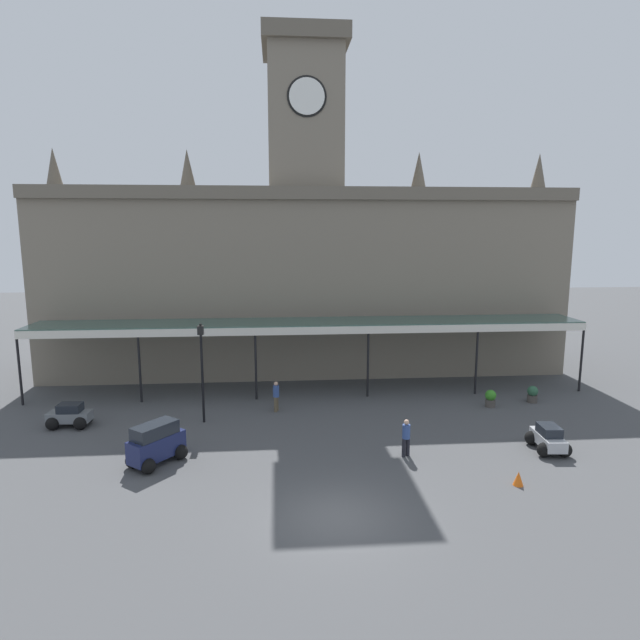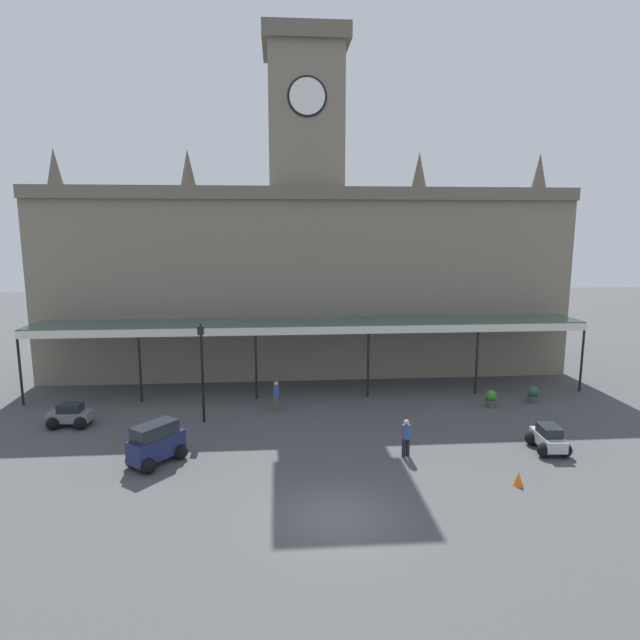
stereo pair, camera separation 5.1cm
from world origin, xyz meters
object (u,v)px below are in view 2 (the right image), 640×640
(car_grey_sedan, at_px, (70,417))
(victorian_lamppost, at_px, (202,362))
(car_navy_van, at_px, (156,445))
(pedestrian_near_entrance, at_px, (276,395))
(planter_near_kerb, at_px, (533,394))
(planter_by_canopy, at_px, (491,398))
(pedestrian_crossing_forecourt, at_px, (406,436))
(traffic_cone, at_px, (518,479))
(car_silver_sedan, at_px, (548,440))

(car_grey_sedan, xyz_separation_m, victorian_lamppost, (6.61, 0.09, 2.69))
(car_navy_van, distance_m, victorian_lamppost, 5.53)
(car_navy_van, relative_size, pedestrian_near_entrance, 1.53)
(planter_near_kerb, relative_size, planter_by_canopy, 1.00)
(car_grey_sedan, distance_m, victorian_lamppost, 7.14)
(car_navy_van, distance_m, pedestrian_crossing_forecourt, 10.65)
(car_navy_van, xyz_separation_m, pedestrian_near_entrance, (5.02, 6.17, 0.10))
(victorian_lamppost, xyz_separation_m, traffic_cone, (13.04, -7.93, -2.91))
(victorian_lamppost, bearing_deg, car_navy_van, -105.26)
(car_silver_sedan, height_order, victorian_lamppost, victorian_lamppost)
(pedestrian_near_entrance, relative_size, planter_near_kerb, 1.74)
(pedestrian_crossing_forecourt, bearing_deg, planter_near_kerb, 36.54)
(car_silver_sedan, xyz_separation_m, pedestrian_near_entrance, (-12.10, 6.23, 0.41))
(planter_near_kerb, bearing_deg, car_silver_sedan, -110.94)
(car_silver_sedan, distance_m, pedestrian_near_entrance, 13.62)
(pedestrian_near_entrance, xyz_separation_m, planter_by_canopy, (11.91, -0.20, -0.42))
(car_navy_van, height_order, car_silver_sedan, car_navy_van)
(planter_by_canopy, bearing_deg, car_silver_sedan, -88.26)
(car_silver_sedan, bearing_deg, victorian_lamppost, 162.85)
(pedestrian_crossing_forecourt, height_order, victorian_lamppost, victorian_lamppost)
(planter_by_canopy, bearing_deg, car_navy_van, -160.58)
(pedestrian_near_entrance, height_order, traffic_cone, pedestrian_near_entrance)
(car_silver_sedan, bearing_deg, car_grey_sedan, 167.95)
(victorian_lamppost, relative_size, planter_by_canopy, 5.37)
(car_grey_sedan, relative_size, victorian_lamppost, 0.40)
(car_silver_sedan, distance_m, traffic_cone, 4.13)
(car_grey_sedan, bearing_deg, car_silver_sedan, -12.05)
(victorian_lamppost, xyz_separation_m, planter_by_canopy, (15.62, 1.15, -2.70))
(victorian_lamppost, distance_m, planter_by_canopy, 15.89)
(planter_by_canopy, bearing_deg, traffic_cone, -105.88)
(car_grey_sedan, distance_m, pedestrian_crossing_forecourt, 16.67)
(victorian_lamppost, xyz_separation_m, planter_near_kerb, (18.33, 1.72, -2.70))
(car_grey_sedan, xyz_separation_m, pedestrian_near_entrance, (10.32, 1.45, 0.41))
(car_navy_van, bearing_deg, traffic_cone, -12.26)
(planter_near_kerb, bearing_deg, pedestrian_crossing_forecourt, -143.46)
(car_navy_van, bearing_deg, car_silver_sedan, -0.21)
(pedestrian_near_entrance, bearing_deg, planter_near_kerb, 1.42)
(victorian_lamppost, relative_size, traffic_cone, 9.28)
(traffic_cone, bearing_deg, planter_by_canopy, 74.12)
(car_silver_sedan, distance_m, pedestrian_crossing_forecourt, 6.48)
(pedestrian_near_entrance, bearing_deg, car_grey_sedan, -172.01)
(car_navy_van, bearing_deg, planter_by_canopy, 19.42)
(pedestrian_crossing_forecourt, height_order, pedestrian_near_entrance, same)
(pedestrian_near_entrance, bearing_deg, planter_by_canopy, -0.97)
(car_navy_van, height_order, planter_near_kerb, car_navy_van)
(pedestrian_crossing_forecourt, bearing_deg, car_navy_van, 179.32)
(car_silver_sedan, height_order, pedestrian_near_entrance, pedestrian_near_entrance)
(traffic_cone, xyz_separation_m, planter_by_canopy, (2.59, 9.09, 0.21))
(traffic_cone, height_order, planter_by_canopy, planter_by_canopy)
(car_silver_sedan, xyz_separation_m, planter_near_kerb, (2.52, 6.60, -0.01))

